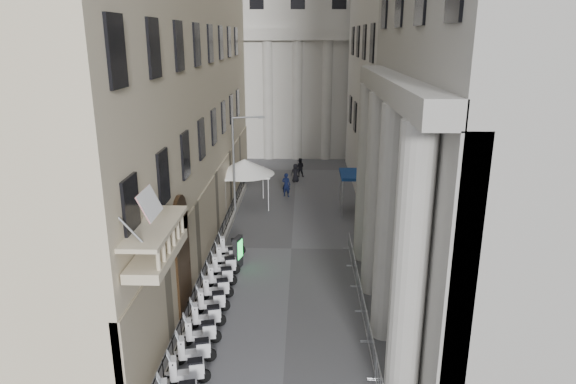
% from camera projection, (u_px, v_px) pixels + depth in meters
% --- Properties ---
extents(far_building, '(22.00, 10.00, 30.00)m').
position_uv_depth(far_building, '(298.00, 11.00, 54.45)').
color(far_building, beige).
rests_on(far_building, ground).
extents(iron_fence, '(0.30, 28.00, 1.40)m').
position_uv_depth(iron_fence, '(218.00, 256.00, 30.29)').
color(iron_fence, black).
rests_on(iron_fence, ground).
extents(blue_awning, '(1.60, 3.00, 3.00)m').
position_uv_depth(blue_awning, '(350.00, 212.00, 37.68)').
color(blue_awning, navy).
rests_on(blue_awning, ground).
extents(scooter_2, '(1.49, 0.87, 1.50)m').
position_uv_depth(scooter_2, '(188.00, 384.00, 19.12)').
color(scooter_2, silver).
rests_on(scooter_2, ground).
extents(scooter_3, '(1.49, 0.87, 1.50)m').
position_uv_depth(scooter_3, '(195.00, 363.00, 20.37)').
color(scooter_3, silver).
rests_on(scooter_3, ground).
extents(scooter_4, '(1.49, 0.87, 1.50)m').
position_uv_depth(scooter_4, '(202.00, 344.00, 21.62)').
color(scooter_4, silver).
rests_on(scooter_4, ground).
extents(scooter_5, '(1.49, 0.87, 1.50)m').
position_uv_depth(scooter_5, '(207.00, 327.00, 22.86)').
color(scooter_5, silver).
rests_on(scooter_5, ground).
extents(scooter_6, '(1.49, 0.87, 1.50)m').
position_uv_depth(scooter_6, '(212.00, 312.00, 24.11)').
color(scooter_6, silver).
rests_on(scooter_6, ground).
extents(scooter_7, '(1.49, 0.87, 1.50)m').
position_uv_depth(scooter_7, '(217.00, 298.00, 25.36)').
color(scooter_7, silver).
rests_on(scooter_7, ground).
extents(scooter_8, '(1.49, 0.87, 1.50)m').
position_uv_depth(scooter_8, '(221.00, 286.00, 26.61)').
color(scooter_8, silver).
rests_on(scooter_8, ground).
extents(scooter_9, '(1.49, 0.87, 1.50)m').
position_uv_depth(scooter_9, '(225.00, 275.00, 27.86)').
color(scooter_9, silver).
rests_on(scooter_9, ground).
extents(scooter_10, '(1.49, 0.87, 1.50)m').
position_uv_depth(scooter_10, '(228.00, 265.00, 29.11)').
color(scooter_10, silver).
rests_on(scooter_10, ground).
extents(scooter_11, '(1.49, 0.87, 1.50)m').
position_uv_depth(scooter_11, '(231.00, 255.00, 30.36)').
color(scooter_11, silver).
rests_on(scooter_11, ground).
extents(barrier_1, '(0.60, 2.40, 1.10)m').
position_uv_depth(barrier_1, '(371.00, 360.00, 20.55)').
color(barrier_1, '#B4B7BD').
rests_on(barrier_1, ground).
extents(barrier_2, '(0.60, 2.40, 1.10)m').
position_uv_depth(barrier_2, '(364.00, 326.00, 22.94)').
color(barrier_2, '#B4B7BD').
rests_on(barrier_2, ground).
extents(barrier_3, '(0.60, 2.40, 1.10)m').
position_uv_depth(barrier_3, '(359.00, 299.00, 25.33)').
color(barrier_3, '#B4B7BD').
rests_on(barrier_3, ground).
extents(barrier_4, '(0.60, 2.40, 1.10)m').
position_uv_depth(barrier_4, '(354.00, 276.00, 27.72)').
color(barrier_4, '#B4B7BD').
rests_on(barrier_4, ground).
extents(barrier_5, '(0.60, 2.40, 1.10)m').
position_uv_depth(barrier_5, '(350.00, 257.00, 30.11)').
color(barrier_5, '#B4B7BD').
rests_on(barrier_5, ground).
extents(security_tent, '(4.48, 4.48, 3.64)m').
position_uv_depth(security_tent, '(249.00, 168.00, 38.10)').
color(security_tent, silver).
rests_on(security_tent, ground).
extents(street_lamp, '(2.26, 0.86, 7.14)m').
position_uv_depth(street_lamp, '(237.00, 159.00, 35.85)').
color(street_lamp, gray).
rests_on(street_lamp, ground).
extents(info_kiosk, '(0.47, 0.90, 1.83)m').
position_uv_depth(info_kiosk, '(238.00, 252.00, 28.48)').
color(info_kiosk, black).
rests_on(info_kiosk, ground).
extents(pedestrian_a, '(0.83, 0.69, 1.95)m').
position_uv_depth(pedestrian_a, '(286.00, 185.00, 41.18)').
color(pedestrian_a, black).
rests_on(pedestrian_a, ground).
extents(pedestrian_b, '(0.87, 0.69, 1.74)m').
position_uv_depth(pedestrian_b, '(300.00, 167.00, 47.03)').
color(pedestrian_b, black).
rests_on(pedestrian_b, ground).
extents(pedestrian_c, '(0.92, 0.73, 1.64)m').
position_uv_depth(pedestrian_c, '(295.00, 173.00, 45.33)').
color(pedestrian_c, black).
rests_on(pedestrian_c, ground).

